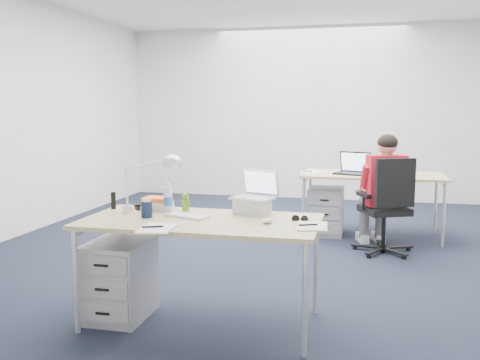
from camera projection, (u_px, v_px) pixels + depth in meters
name	position (u px, v px, depth m)	size (l,w,h in m)	color
floor	(271.00, 253.00, 5.52)	(7.00, 7.00, 0.00)	black
room	(272.00, 85.00, 5.29)	(6.02, 7.02, 2.80)	silver
desk_near	(201.00, 226.00, 3.62)	(1.60, 0.80, 0.73)	tan
desk_far	(372.00, 178.00, 6.17)	(1.60, 0.80, 0.73)	tan
office_chair	(385.00, 226.00, 5.47)	(0.83, 0.83, 0.99)	black
seated_person	(381.00, 193.00, 5.59)	(0.51, 0.73, 1.21)	red
drawer_pedestal_near	(120.00, 279.00, 3.79)	(0.40, 0.50, 0.55)	#939498
drawer_pedestal_far	(326.00, 211.00, 6.32)	(0.40, 0.50, 0.55)	#939498
silver_laptop	(252.00, 193.00, 3.81)	(0.28, 0.22, 0.30)	silver
wireless_keyboard	(187.00, 216.00, 3.70)	(0.32, 0.13, 0.02)	white
computer_mouse	(267.00, 221.00, 3.49)	(0.06, 0.10, 0.03)	white
headphones	(145.00, 207.00, 4.00)	(0.20, 0.15, 0.03)	black
can_koozie	(147.00, 208.00, 3.68)	(0.08, 0.08, 0.13)	#13203B
water_bottle	(168.00, 198.00, 3.85)	(0.07, 0.07, 0.21)	silver
bear_figurine	(186.00, 201.00, 3.92)	(0.07, 0.06, 0.14)	#3E771F
book_stack	(158.00, 204.00, 3.96)	(0.21, 0.16, 0.09)	silver
cordless_phone	(113.00, 201.00, 3.99)	(0.03, 0.02, 0.13)	black
papers_left	(155.00, 228.00, 3.32)	(0.20, 0.28, 0.01)	#E9CA87
papers_right	(311.00, 226.00, 3.38)	(0.19, 0.27, 0.01)	#E9CA87
sunglasses	(300.00, 219.00, 3.57)	(0.11, 0.05, 0.03)	black
desk_lamp	(144.00, 183.00, 3.79)	(0.39, 0.14, 0.45)	silver
dark_laptop	(352.00, 163.00, 6.10)	(0.37, 0.36, 0.27)	black
far_cup	(386.00, 167.00, 6.37)	(0.08, 0.08, 0.11)	white
far_papers	(309.00, 172.00, 6.28)	(0.18, 0.26, 0.01)	white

